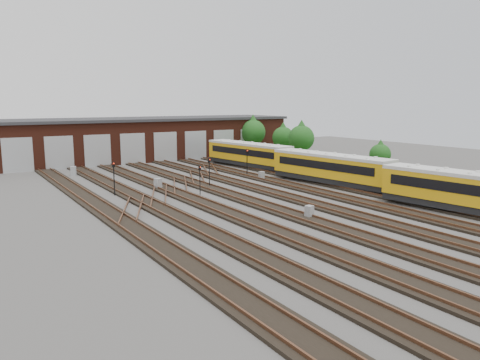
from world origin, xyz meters
TOP-DOWN VIEW (x-y plane):
  - ground at (0.00, 0.00)m, footprint 120.00×120.00m
  - track_network at (-0.17, 0.59)m, footprint 30.40×70.00m
  - maintenance_shed at (-0.01, 39.97)m, footprint 51.00×12.50m
  - grass_verge at (19.00, 10.00)m, footprint 8.00×55.00m
  - metro_train at (10.00, 6.27)m, footprint 4.36×46.85m
  - signal_mast_0 at (-11.31, 13.01)m, footprint 0.26×0.25m
  - signal_mast_1 at (-4.22, 9.02)m, footprint 0.25×0.24m
  - signal_mast_2 at (5.75, 16.03)m, footprint 0.30×0.28m
  - signal_mast_3 at (-1.53, 12.08)m, footprint 0.26×0.25m
  - relay_cabinet_0 at (-6.56, 13.80)m, footprint 0.82×0.75m
  - relay_cabinet_1 at (-11.76, 27.69)m, footprint 0.80×0.72m
  - relay_cabinet_2 at (-1.44, -3.71)m, footprint 0.70×0.63m
  - relay_cabinet_3 at (5.72, 12.95)m, footprint 0.60×0.51m
  - relay_cabinet_4 at (11.65, 6.53)m, footprint 0.65×0.56m
  - tree_0 at (18.41, 33.66)m, footprint 4.10×4.10m
  - tree_1 at (20.71, 28.56)m, footprint 3.43×3.43m
  - tree_2 at (19.45, 22.55)m, footprint 3.78×3.78m
  - tree_3 at (20.32, 8.57)m, footprint 2.61×2.61m
  - bush_0 at (16.00, 10.48)m, footprint 1.57×1.57m
  - bush_1 at (17.19, 18.56)m, footprint 1.25×1.25m
  - bush_2 at (18.52, 22.28)m, footprint 1.34×1.34m

SIDE VIEW (x-z plane):
  - ground at x=0.00m, z-range 0.00..0.00m
  - grass_verge at x=19.00m, z-range 0.00..0.05m
  - track_network at x=-0.17m, z-range -0.06..0.27m
  - relay_cabinet_3 at x=5.72m, z-range 0.00..0.96m
  - relay_cabinet_4 at x=11.65m, z-range 0.00..1.00m
  - relay_cabinet_2 at x=-1.44m, z-range 0.00..1.00m
  - relay_cabinet_0 at x=-6.56m, z-range 0.00..1.11m
  - relay_cabinet_1 at x=-11.76m, z-range 0.00..1.12m
  - bush_1 at x=17.19m, z-range 0.00..1.25m
  - bush_2 at x=18.52m, z-range 0.00..1.34m
  - bush_0 at x=16.00m, z-range 0.00..1.57m
  - signal_mast_1 at x=-4.22m, z-range 0.39..3.21m
  - metro_train at x=10.00m, z-range 0.37..3.39m
  - signal_mast_3 at x=-1.53m, z-range 0.42..3.46m
  - signal_mast_0 at x=-11.31m, z-range 0.45..3.70m
  - signal_mast_2 at x=5.75m, z-range 0.47..3.75m
  - tree_3 at x=20.32m, z-range 0.61..4.93m
  - maintenance_shed at x=-0.01m, z-range 0.03..6.38m
  - tree_1 at x=20.71m, z-range 0.81..6.48m
  - tree_2 at x=19.45m, z-range 0.89..7.17m
  - tree_0 at x=18.41m, z-range 0.97..7.77m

